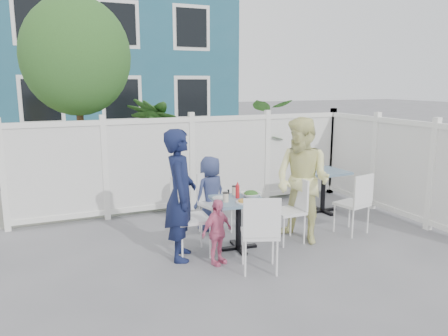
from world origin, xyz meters
name	(u,v)px	position (x,y,z in m)	size (l,w,h in m)	color
ground	(248,261)	(0.00, 0.00, 0.00)	(80.00, 80.00, 0.00)	slate
near_sidewalk	(165,191)	(0.00, 3.80, 0.01)	(24.00, 2.60, 0.01)	gray
street	(129,161)	(0.00, 7.50, 0.00)	(24.00, 5.00, 0.01)	black
far_sidewalk	(112,146)	(0.00, 10.60, 0.01)	(24.00, 1.60, 0.01)	gray
building	(81,61)	(-0.50, 14.00, 3.00)	(11.00, 6.00, 6.00)	#1F566B
fence_back	(192,165)	(0.10, 2.40, 0.78)	(5.86, 0.08, 1.60)	white
fence_right	(401,171)	(3.00, 0.60, 0.78)	(0.08, 3.66, 1.60)	white
tree	(76,57)	(-1.60, 3.30, 2.59)	(1.80, 1.62, 3.59)	#382316
utility_cabinet	(40,165)	(-2.29, 4.00, 0.68)	(0.73, 0.52, 1.36)	gold
potted_shrub_a	(158,151)	(-0.31, 3.10, 0.95)	(1.06, 1.06, 1.89)	#2D5621
potted_shrub_b	(272,147)	(1.99, 3.00, 0.90)	(1.63, 1.41, 1.81)	#2D5621
main_table	(238,210)	(0.05, 0.41, 0.53)	(0.71, 0.71, 0.68)	#415781
spare_table	(324,180)	(2.08, 1.37, 0.56)	(0.71, 0.71, 0.72)	#415781
chair_left	(185,212)	(-0.66, 0.47, 0.57)	(0.45, 0.47, 0.98)	white
chair_right	(293,205)	(0.86, 0.39, 0.52)	(0.39, 0.41, 0.89)	white
chair_back	(212,198)	(0.00, 1.20, 0.51)	(0.48, 0.47, 0.88)	white
chair_near	(261,229)	(-0.03, -0.37, 0.54)	(0.54, 0.53, 0.92)	white
chair_spare	(357,199)	(1.85, 0.26, 0.52)	(0.49, 0.47, 0.90)	white
man	(180,195)	(-0.73, 0.43, 0.82)	(0.59, 0.39, 1.63)	#12193C
woman	(302,181)	(0.98, 0.35, 0.86)	(0.83, 0.65, 1.72)	#ECEA56
boy	(210,193)	(0.01, 1.31, 0.55)	(0.54, 0.35, 1.11)	navy
toddler	(217,232)	(-0.39, 0.07, 0.41)	(0.48, 0.20, 0.81)	pink
plate_main	(245,202)	(0.06, 0.22, 0.69)	(0.24, 0.24, 0.01)	white
plate_side	(220,198)	(-0.16, 0.53, 0.69)	(0.20, 0.20, 0.01)	white
salad_bowl	(251,195)	(0.24, 0.42, 0.71)	(0.25, 0.25, 0.06)	white
coffee_cup_a	(226,198)	(-0.16, 0.35, 0.74)	(0.08, 0.08, 0.11)	beige
coffee_cup_b	(235,191)	(0.09, 0.63, 0.74)	(0.08, 0.08, 0.11)	beige
ketchup_bottle	(237,192)	(0.06, 0.46, 0.77)	(0.05, 0.05, 0.17)	red
salt_shaker	(227,193)	(-0.02, 0.63, 0.72)	(0.03, 0.03, 0.07)	white
pepper_shaker	(228,192)	(0.03, 0.69, 0.72)	(0.03, 0.03, 0.06)	black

